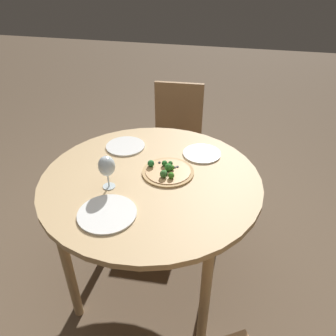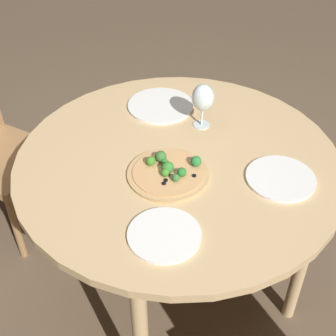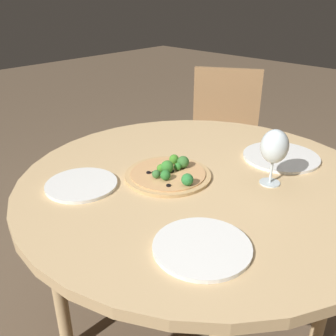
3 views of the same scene
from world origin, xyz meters
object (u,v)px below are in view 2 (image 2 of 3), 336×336
pizza (169,171)px  plate_near (161,105)px  plate_far (164,235)px  wine_glass (203,98)px  plate_side (281,178)px

pizza → plate_near: pizza is taller
plate_near → plate_far: (-0.60, 0.33, 0.00)m
wine_glass → plate_side: wine_glass is taller
plate_near → plate_side: (-0.58, -0.12, 0.00)m
pizza → plate_near: 0.42m
plate_side → wine_glass: bearing=7.3°
pizza → wine_glass: wine_glass is taller
plate_far → pizza: bearing=-33.5°
plate_far → plate_side: same height
plate_far → plate_side: (0.02, -0.45, 0.00)m
pizza → plate_near: size_ratio=1.04×
wine_glass → plate_near: size_ratio=0.66×
plate_side → plate_near: bearing=11.3°
pizza → plate_side: pizza is taller
wine_glass → plate_far: wine_glass is taller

